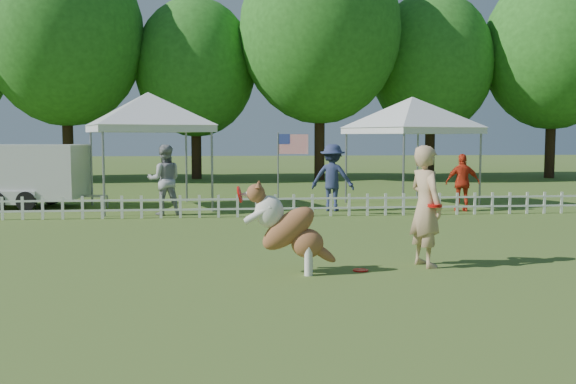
% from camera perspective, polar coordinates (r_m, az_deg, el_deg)
% --- Properties ---
extents(ground, '(120.00, 120.00, 0.00)m').
position_cam_1_polar(ground, '(10.25, 3.31, -7.09)').
color(ground, '#40601E').
rests_on(ground, ground).
extents(picket_fence, '(22.00, 0.08, 0.60)m').
position_cam_1_polar(picket_fence, '(17.08, -0.31, -1.21)').
color(picket_fence, white).
rests_on(picket_fence, ground).
extents(handler, '(0.66, 0.83, 1.99)m').
position_cam_1_polar(handler, '(10.76, 12.15, -1.24)').
color(handler, tan).
rests_on(handler, ground).
extents(dog, '(1.43, 0.68, 1.42)m').
position_cam_1_polar(dog, '(9.98, 0.15, -3.27)').
color(dog, brown).
rests_on(dog, ground).
extents(frisbee_on_turf, '(0.31, 0.31, 0.02)m').
position_cam_1_polar(frisbee_on_turf, '(10.36, 6.46, -6.92)').
color(frisbee_on_turf, red).
rests_on(frisbee_on_turf, ground).
extents(canopy_tent_left, '(4.07, 4.07, 3.35)m').
position_cam_1_polar(canopy_tent_left, '(19.41, -12.26, 3.50)').
color(canopy_tent_left, white).
rests_on(canopy_tent_left, ground).
extents(canopy_tent_right, '(4.15, 4.15, 3.28)m').
position_cam_1_polar(canopy_tent_right, '(20.36, 10.92, 3.49)').
color(canopy_tent_right, white).
rests_on(canopy_tent_right, ground).
extents(cargo_trailer, '(4.61, 2.50, 1.93)m').
position_cam_1_polar(cargo_trailer, '(20.81, -22.39, 1.37)').
color(cargo_trailer, silver).
rests_on(cargo_trailer, ground).
extents(flag_pole, '(0.86, 0.29, 2.24)m').
position_cam_1_polar(flag_pole, '(17.12, -0.89, 1.57)').
color(flag_pole, gray).
rests_on(flag_pole, ground).
extents(spectator_a, '(1.00, 0.82, 1.91)m').
position_cam_1_polar(spectator_a, '(17.73, -10.92, 1.06)').
color(spectator_a, '#9D9DA2').
rests_on(spectator_a, ground).
extents(spectator_b, '(1.41, 1.10, 1.91)m').
position_cam_1_polar(spectator_b, '(18.40, 3.98, 1.28)').
color(spectator_b, navy).
rests_on(spectator_b, ground).
extents(spectator_c, '(1.01, 0.52, 1.64)m').
position_cam_1_polar(spectator_c, '(18.94, 15.26, 0.81)').
color(spectator_c, red).
rests_on(spectator_c, ground).
extents(tree_left, '(7.40, 7.40, 12.00)m').
position_cam_1_polar(tree_left, '(32.50, -19.18, 11.54)').
color(tree_left, '#245C1A').
rests_on(tree_left, ground).
extents(tree_center_left, '(6.00, 6.00, 9.80)m').
position_cam_1_polar(tree_center_left, '(32.55, -8.22, 9.80)').
color(tree_center_left, '#245C1A').
rests_on(tree_center_left, ground).
extents(tree_center_right, '(7.60, 7.60, 12.60)m').
position_cam_1_polar(tree_center_right, '(31.51, 2.85, 12.57)').
color(tree_center_right, '#245C1A').
rests_on(tree_center_right, ground).
extents(tree_right, '(6.20, 6.20, 10.40)m').
position_cam_1_polar(tree_right, '(34.22, 12.61, 10.00)').
color(tree_right, '#245C1A').
rests_on(tree_right, ground).
extents(tree_far_right, '(7.00, 7.00, 11.40)m').
position_cam_1_polar(tree_far_right, '(35.68, 22.49, 10.34)').
color(tree_far_right, '#245C1A').
rests_on(tree_far_right, ground).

